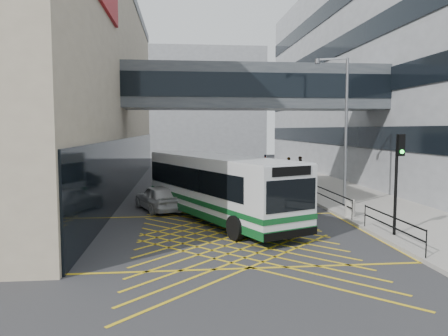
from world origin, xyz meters
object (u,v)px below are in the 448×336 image
object	(u,v)px
pedestrian_c	(265,162)
car_white	(159,197)
bus	(217,186)
car_dark	(185,178)
car_silver	(248,176)
street_lamp	(343,122)
pedestrian_a	(288,167)
pedestrian_b	(301,166)
litter_bin	(350,208)
traffic_light	(398,170)

from	to	relation	value
pedestrian_c	car_white	bearing A→B (deg)	93.74
bus	car_white	distance (m)	4.43
car_dark	car_silver	xyz separation A→B (m)	(5.39, 1.75, -0.02)
bus	pedestrian_c	xyz separation A→B (m)	(7.57, 25.48, -0.76)
car_white	pedestrian_c	bearing A→B (deg)	-137.11
street_lamp	pedestrian_a	distance (m)	16.37
car_white	pedestrian_b	bearing A→B (deg)	-150.55
car_dark	litter_bin	xyz separation A→B (m)	(8.19, -14.04, -0.05)
traffic_light	pedestrian_b	world-z (taller)	traffic_light
car_silver	pedestrian_c	xyz separation A→B (m)	(3.58, 10.19, 0.37)
traffic_light	pedestrian_a	distance (m)	23.11
street_lamp	car_silver	bearing A→B (deg)	130.29
pedestrian_b	pedestrian_c	world-z (taller)	pedestrian_b
bus	car_white	world-z (taller)	bus
litter_bin	pedestrian_b	size ratio (longest dim) A/B	0.47
car_silver	pedestrian_c	distance (m)	10.81
pedestrian_a	litter_bin	bearing A→B (deg)	77.48
car_dark	car_silver	bearing A→B (deg)	-178.96
car_dark	car_silver	world-z (taller)	car_dark
bus	litter_bin	bearing A→B (deg)	-28.55
traffic_light	pedestrian_c	world-z (taller)	traffic_light
bus	car_silver	size ratio (longest dim) A/B	2.93
traffic_light	pedestrian_b	xyz separation A→B (m)	(2.53, 23.47, -1.83)
car_dark	pedestrian_a	bearing A→B (deg)	-170.36
car_white	pedestrian_c	xyz separation A→B (m)	(10.65, 22.45, 0.24)
street_lamp	traffic_light	bearing A→B (deg)	-67.60
car_silver	pedestrian_b	distance (m)	6.75
car_white	litter_bin	xyz separation A→B (m)	(9.86, -3.53, -0.16)
pedestrian_b	pedestrian_c	distance (m)	6.92
car_dark	pedestrian_b	size ratio (longest dim) A/B	2.22
traffic_light	pedestrian_a	bearing A→B (deg)	79.97
car_white	pedestrian_a	distance (m)	19.19
pedestrian_a	car_white	bearing A→B (deg)	45.66
car_dark	street_lamp	world-z (taller)	street_lamp
pedestrian_c	litter_bin	bearing A→B (deg)	117.36
car_white	car_dark	xyz separation A→B (m)	(1.67, 10.51, -0.11)
car_dark	traffic_light	distance (m)	20.17
car_silver	pedestrian_b	size ratio (longest dim) A/B	2.15
car_silver	car_white	bearing A→B (deg)	57.05
litter_bin	pedestrian_a	distance (m)	19.00
car_white	litter_bin	size ratio (longest dim) A/B	5.48
car_white	car_dark	distance (m)	10.65
litter_bin	pedestrian_b	distance (m)	19.61
pedestrian_a	pedestrian_c	world-z (taller)	pedestrian_a
car_silver	pedestrian_a	size ratio (longest dim) A/B	2.18
car_silver	street_lamp	distance (m)	13.90
bus	car_white	size ratio (longest dim) A/B	2.47
car_white	car_silver	distance (m)	14.15
bus	pedestrian_c	distance (m)	26.59
car_dark	street_lamp	bearing A→B (deg)	112.03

